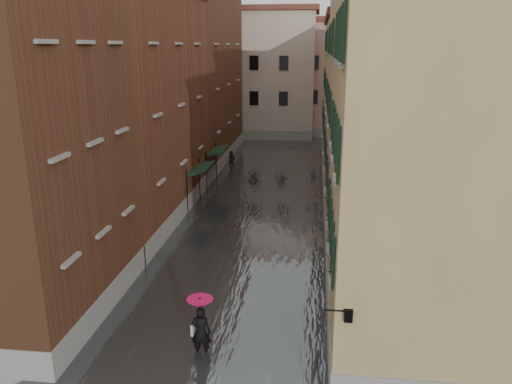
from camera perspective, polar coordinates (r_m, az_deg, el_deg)
The scene contains 16 objects.
ground at distance 20.40m, azimuth -3.50°, elevation -11.94°, with size 120.00×120.00×0.00m, color #5A595C.
floodwater at distance 32.28m, azimuth 0.59°, elevation -0.85°, with size 10.00×60.00×0.20m, color #464B4D.
building_left_near at distance 19.02m, azimuth -26.33°, elevation 5.10°, with size 6.00×8.00×13.00m, color brown.
building_left_mid at distance 28.79m, azimuth -14.45°, elevation 9.06°, with size 6.00×14.00×12.50m, color brown.
building_left_far at distance 42.99m, azimuth -7.26°, elevation 12.71°, with size 6.00×16.00×14.00m, color brown.
building_right_near at distance 16.54m, azimuth 19.41°, elevation 1.73°, with size 6.00×8.00×11.50m, color #93794C.
building_right_mid at distance 27.08m, azimuth 14.75°, elevation 9.14°, with size 6.00×14.00×13.00m, color tan.
building_right_far at distance 41.99m, azimuth 12.03°, elevation 10.69°, with size 6.00×16.00×11.50m, color #93794C.
building_end_cream at distance 56.10m, azimuth 0.36°, elevation 13.16°, with size 12.00×9.00×13.00m, color beige.
building_end_pink at distance 57.82m, azimuth 9.70°, elevation 12.54°, with size 10.00×9.00×12.00m, color tan.
awning_near at distance 30.38m, azimuth -6.35°, elevation 2.59°, with size 1.09×3.22×2.80m.
awning_far at distance 35.47m, azimuth -4.40°, elevation 4.65°, with size 1.09×3.41×2.80m.
wall_lantern at distance 13.46m, azimuth 10.42°, elevation -13.60°, with size 0.71×0.22×0.35m.
window_planters at distance 18.15m, azimuth 8.90°, elevation -3.66°, with size 0.59×8.22×0.84m.
pedestrian_main at distance 16.46m, azimuth -6.35°, elevation -14.71°, with size 0.87×0.87×2.06m.
pedestrian_far at distance 40.89m, azimuth -2.81°, elevation 3.72°, with size 0.69×0.54×1.41m, color black.
Camera 1 is at (3.35, -17.65, 9.68)m, focal length 35.00 mm.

